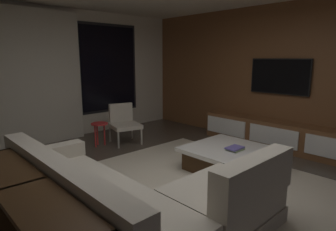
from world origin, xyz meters
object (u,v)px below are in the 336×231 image
object	(u,v)px
side_stool	(99,127)
console_table_behind_couch	(26,222)
media_console	(281,136)
mounted_tv	(279,76)
sectional_couch	(129,203)
book_stack_on_coffee_table	(235,148)
accent_chair_near_window	(124,121)
coffee_table	(228,159)

from	to	relation	value
side_stool	console_table_behind_couch	bearing A→B (deg)	-129.89
media_console	console_table_behind_couch	distance (m)	4.51
media_console	mounted_tv	bearing A→B (deg)	47.60
sectional_couch	media_console	world-z (taller)	sectional_couch
book_stack_on_coffee_table	console_table_behind_couch	xyz separation A→B (m)	(-2.90, 0.01, 0.03)
accent_chair_near_window	sectional_couch	bearing A→B (deg)	-123.71
media_console	side_stool	bearing A→B (deg)	133.37
book_stack_on_coffee_table	console_table_behind_couch	size ratio (longest dim) A/B	0.13
accent_chair_near_window	book_stack_on_coffee_table	bearing A→B (deg)	-83.92
console_table_behind_couch	accent_chair_near_window	bearing A→B (deg)	42.97
media_console	console_table_behind_couch	bearing A→B (deg)	-179.35
book_stack_on_coffee_table	accent_chair_near_window	size ratio (longest dim) A/B	0.35
coffee_table	mounted_tv	bearing A→B (deg)	4.49
book_stack_on_coffee_table	accent_chair_near_window	xyz separation A→B (m)	(-0.26, 2.47, 0.05)
coffee_table	book_stack_on_coffee_table	distance (m)	0.23
book_stack_on_coffee_table	sectional_couch	bearing A→B (deg)	-176.60
mounted_tv	coffee_table	bearing A→B (deg)	-175.51
side_stool	media_console	distance (m)	3.45
mounted_tv	console_table_behind_couch	xyz separation A→B (m)	(-4.69, -0.25, -0.94)
accent_chair_near_window	media_console	world-z (taller)	accent_chair_near_window
console_table_behind_couch	sectional_couch	bearing A→B (deg)	-8.11
book_stack_on_coffee_table	mounted_tv	distance (m)	2.05
sectional_couch	media_console	distance (m)	3.60
accent_chair_near_window	mounted_tv	xyz separation A→B (m)	(2.05, -2.21, 0.92)
sectional_couch	accent_chair_near_window	distance (m)	3.12
mounted_tv	side_stool	bearing A→B (deg)	137.83
accent_chair_near_window	console_table_behind_couch	size ratio (longest dim) A/B	0.37
accent_chair_near_window	media_console	size ratio (longest dim) A/B	0.25
book_stack_on_coffee_table	console_table_behind_couch	distance (m)	2.90
coffee_table	accent_chair_near_window	world-z (taller)	accent_chair_near_window
coffee_table	mounted_tv	world-z (taller)	mounted_tv
side_stool	book_stack_on_coffee_table	bearing A→B (deg)	-73.48
sectional_couch	mounted_tv	distance (m)	3.94
console_table_behind_couch	book_stack_on_coffee_table	bearing A→B (deg)	-0.23
media_console	coffee_table	bearing A→B (deg)	177.86
coffee_table	book_stack_on_coffee_table	world-z (taller)	book_stack_on_coffee_table
coffee_table	media_console	bearing A→B (deg)	-2.14
media_console	console_table_behind_couch	xyz separation A→B (m)	(-4.51, -0.05, 0.16)
console_table_behind_couch	coffee_table	bearing A→B (deg)	2.17
sectional_couch	book_stack_on_coffee_table	xyz separation A→B (m)	(1.99, 0.12, 0.09)
coffee_table	media_console	size ratio (longest dim) A/B	0.37
sectional_couch	side_stool	bearing A→B (deg)	65.47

